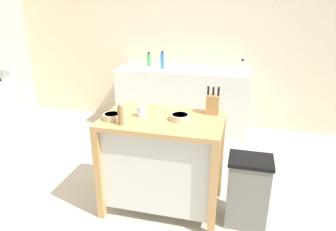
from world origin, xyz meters
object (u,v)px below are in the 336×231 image
bottle_hand_soap (242,67)px  pepper_grinder (120,115)px  bottle_dish_soap (162,60)px  bottle_spray_cleaner (149,60)px  knife_block (213,104)px  sink_faucet (186,59)px  kitchen_island (163,159)px  drinking_cup (141,112)px  trash_bin (248,191)px  bowl_ceramic_wide (112,116)px  bowl_ceramic_small (180,117)px

bottle_hand_soap → pepper_grinder: bearing=-114.6°
bottle_dish_soap → bottle_spray_cleaner: 0.25m
knife_block → sink_faucet: 1.86m
kitchen_island → bottle_dish_soap: bottle_dish_soap is taller
drinking_cup → bottle_spray_cleaner: bottle_spray_cleaner is taller
pepper_grinder → trash_bin: 1.25m
pepper_grinder → bottle_dish_soap: (-0.19, 2.00, 0.04)m
sink_faucet → bottle_spray_cleaner: (-0.52, -0.09, -0.01)m
bottle_dish_soap → bottle_spray_cleaner: bearing=155.9°
bowl_ceramic_wide → bottle_dish_soap: bearing=92.3°
drinking_cup → knife_block: bearing=20.5°
drinking_cup → sink_faucet: bearing=90.1°
knife_block → sink_faucet: size_ratio=1.12×
bowl_ceramic_wide → trash_bin: bearing=4.0°
bottle_spray_cleaner → bottle_dish_soap: bearing=-24.1°
bowl_ceramic_wide → sink_faucet: 2.12m
bowl_ceramic_wide → sink_faucet: bearing=84.3°
drinking_cup → bottle_dish_soap: (-0.29, 1.79, 0.08)m
bowl_ceramic_small → drinking_cup: (-0.34, 0.00, 0.02)m
bowl_ceramic_wide → drinking_cup: drinking_cup is taller
bowl_ceramic_small → bottle_spray_cleaner: (-0.86, 1.89, 0.09)m
pepper_grinder → sink_faucet: (0.10, 2.19, 0.04)m
trash_bin → bottle_spray_cleaner: bottle_spray_cleaner is taller
bottle_hand_soap → kitchen_island: bearing=-109.2°
kitchen_island → bowl_ceramic_small: bowl_ceramic_small is taller
kitchen_island → trash_bin: kitchen_island is taller
bowl_ceramic_small → trash_bin: size_ratio=0.26×
trash_bin → bottle_dish_soap: bearing=124.0°
kitchen_island → bottle_spray_cleaner: 2.08m
knife_block → pepper_grinder: size_ratio=1.35×
bowl_ceramic_small → trash_bin: bowl_ceramic_small is taller
sink_faucet → bottle_dish_soap: size_ratio=0.91×
trash_bin → pepper_grinder: bearing=-170.9°
trash_bin → bottle_dish_soap: bottle_dish_soap is taller
bottle_dish_soap → bottle_hand_soap: size_ratio=1.26×
bowl_ceramic_small → sink_faucet: (-0.34, 1.98, 0.10)m
kitchen_island → knife_block: knife_block is taller
bottle_spray_cleaner → bottle_hand_soap: bottle_spray_cleaner is taller
bowl_ceramic_small → pepper_grinder: (-0.44, -0.21, 0.06)m
bowl_ceramic_wide → pepper_grinder: 0.15m
kitchen_island → bottle_hand_soap: size_ratio=5.41×
knife_block → bottle_spray_cleaner: 2.00m
drinking_cup → bowl_ceramic_small: bearing=-0.1°
drinking_cup → sink_faucet: size_ratio=0.41×
drinking_cup → pepper_grinder: bearing=-115.8°
kitchen_island → pepper_grinder: size_ratio=5.67×
bowl_ceramic_wide → bottle_spray_cleaner: 2.04m
bottle_spray_cleaner → knife_block: bearing=-56.5°
bowl_ceramic_wide → sink_faucet: sink_faucet is taller
drinking_cup → bottle_spray_cleaner: 1.96m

